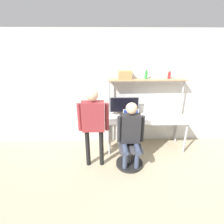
{
  "coord_description": "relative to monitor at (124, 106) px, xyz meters",
  "views": [
    {
      "loc": [
        -0.92,
        -3.32,
        2.42
      ],
      "look_at": [
        -0.81,
        -0.12,
        1.13
      ],
      "focal_mm": 28.0,
      "sensor_mm": 36.0,
      "label": 1
    }
  ],
  "objects": [
    {
      "name": "wall_back",
      "position": [
        0.5,
        0.21,
        0.32
      ],
      "size": [
        8.0,
        0.06,
        2.7
      ],
      "color": "silver",
      "rests_on": "ground_plane"
    },
    {
      "name": "monitor",
      "position": [
        0.0,
        0.0,
        0.0
      ],
      "size": [
        0.66,
        0.21,
        0.45
      ],
      "color": "#333338",
      "rests_on": "desk"
    },
    {
      "name": "shelf_unit",
      "position": [
        0.5,
        0.04,
        0.4
      ],
      "size": [
        1.75,
        0.28,
        1.64
      ],
      "color": "#997A56",
      "rests_on": "ground_plane"
    },
    {
      "name": "person_standing",
      "position": [
        -0.67,
        -0.8,
        0.02
      ],
      "size": [
        0.6,
        0.22,
        1.64
      ],
      "color": "black",
      "rests_on": "ground_plane"
    },
    {
      "name": "office_chair",
      "position": [
        0.05,
        -0.8,
        -0.74
      ],
      "size": [
        0.56,
        0.56,
        0.92
      ],
      "color": "black",
      "rests_on": "ground_plane"
    },
    {
      "name": "desk",
      "position": [
        0.5,
        -0.16,
        -0.33
      ],
      "size": [
        1.85,
        0.68,
        0.78
      ],
      "color": "beige",
      "rests_on": "ground_plane"
    },
    {
      "name": "bottle_green",
      "position": [
        0.47,
        0.04,
        0.71
      ],
      "size": [
        0.07,
        0.07,
        0.21
      ],
      "color": "#2D8C3F",
      "rests_on": "shelf_unit"
    },
    {
      "name": "bottle_red",
      "position": [
        0.99,
        0.04,
        0.7
      ],
      "size": [
        0.07,
        0.07,
        0.18
      ],
      "color": "maroon",
      "rests_on": "shelf_unit"
    },
    {
      "name": "storage_box",
      "position": [
        0.0,
        0.04,
        0.72
      ],
      "size": [
        0.29,
        0.21,
        0.19
      ],
      "color": "#B27A47",
      "rests_on": "shelf_unit"
    },
    {
      "name": "laptop",
      "position": [
        0.13,
        -0.26,
        -0.18
      ],
      "size": [
        0.36,
        0.23,
        0.23
      ],
      "color": "#BCBCC1",
      "rests_on": "desk"
    },
    {
      "name": "cell_phone",
      "position": [
        0.39,
        -0.34,
        -0.24
      ],
      "size": [
        0.07,
        0.15,
        0.01
      ],
      "color": "black",
      "rests_on": "desk"
    },
    {
      "name": "ground_plane",
      "position": [
        0.5,
        -0.52,
        -1.03
      ],
      "size": [
        12.0,
        12.0,
        0.0
      ],
      "primitive_type": "plane",
      "color": "tan"
    },
    {
      "name": "person_seated",
      "position": [
        0.05,
        -0.85,
        -0.21
      ],
      "size": [
        0.53,
        0.47,
        1.38
      ],
      "color": "#38425B",
      "rests_on": "ground_plane"
    }
  ]
}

